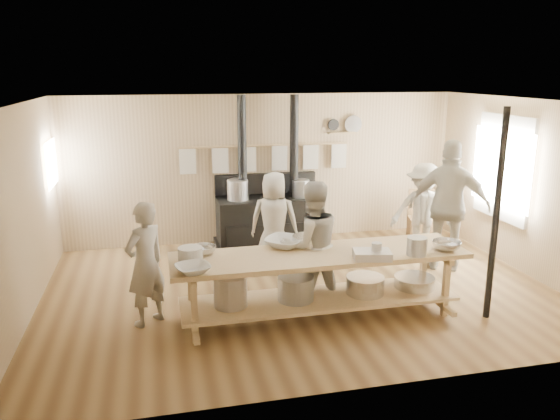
{
  "coord_description": "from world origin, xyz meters",
  "views": [
    {
      "loc": [
        -1.87,
        -6.9,
        3.0
      ],
      "look_at": [
        -0.24,
        0.2,
        1.12
      ],
      "focal_mm": 35.0,
      "sensor_mm": 36.0,
      "label": 1
    }
  ],
  "objects_px": {
    "cook_center": "(274,221)",
    "chair": "(421,228)",
    "cook_by_window": "(423,211)",
    "roasting_pan": "(372,255)",
    "cook_right": "(449,206)",
    "stove": "(269,216)",
    "prep_table": "(319,278)",
    "cook_far_left": "(145,264)",
    "cook_left": "(311,245)"
  },
  "relations": [
    {
      "from": "cook_right",
      "to": "chair",
      "type": "height_order",
      "value": "cook_right"
    },
    {
      "from": "stove",
      "to": "cook_right",
      "type": "relative_size",
      "value": 1.29
    },
    {
      "from": "cook_center",
      "to": "chair",
      "type": "height_order",
      "value": "cook_center"
    },
    {
      "from": "prep_table",
      "to": "chair",
      "type": "height_order",
      "value": "chair"
    },
    {
      "from": "cook_center",
      "to": "cook_by_window",
      "type": "bearing_deg",
      "value": -161.16
    },
    {
      "from": "stove",
      "to": "chair",
      "type": "relative_size",
      "value": 2.73
    },
    {
      "from": "cook_center",
      "to": "chair",
      "type": "distance_m",
      "value": 2.91
    },
    {
      "from": "roasting_pan",
      "to": "cook_by_window",
      "type": "bearing_deg",
      "value": 50.69
    },
    {
      "from": "prep_table",
      "to": "cook_left",
      "type": "height_order",
      "value": "cook_left"
    },
    {
      "from": "cook_left",
      "to": "cook_by_window",
      "type": "relative_size",
      "value": 1.07
    },
    {
      "from": "cook_far_left",
      "to": "roasting_pan",
      "type": "relative_size",
      "value": 3.53
    },
    {
      "from": "roasting_pan",
      "to": "stove",
      "type": "bearing_deg",
      "value": 99.22
    },
    {
      "from": "cook_right",
      "to": "chair",
      "type": "bearing_deg",
      "value": -69.52
    },
    {
      "from": "stove",
      "to": "roasting_pan",
      "type": "xyz_separation_m",
      "value": [
        0.54,
        -3.35,
        0.38
      ]
    },
    {
      "from": "cook_left",
      "to": "chair",
      "type": "relative_size",
      "value": 1.75
    },
    {
      "from": "cook_center",
      "to": "chair",
      "type": "relative_size",
      "value": 1.6
    },
    {
      "from": "prep_table",
      "to": "cook_center",
      "type": "distance_m",
      "value": 1.86
    },
    {
      "from": "cook_left",
      "to": "cook_center",
      "type": "height_order",
      "value": "cook_left"
    },
    {
      "from": "stove",
      "to": "cook_far_left",
      "type": "relative_size",
      "value": 1.71
    },
    {
      "from": "cook_right",
      "to": "cook_left",
      "type": "bearing_deg",
      "value": 50.2
    },
    {
      "from": "cook_right",
      "to": "stove",
      "type": "bearing_deg",
      "value": -6.2
    },
    {
      "from": "cook_left",
      "to": "cook_right",
      "type": "relative_size",
      "value": 0.83
    },
    {
      "from": "chair",
      "to": "cook_by_window",
      "type": "bearing_deg",
      "value": -100.58
    },
    {
      "from": "cook_left",
      "to": "chair",
      "type": "distance_m",
      "value": 3.42
    },
    {
      "from": "prep_table",
      "to": "chair",
      "type": "xyz_separation_m",
      "value": [
        2.64,
        2.46,
        -0.24
      ]
    },
    {
      "from": "chair",
      "to": "stove",
      "type": "bearing_deg",
      "value": -175.09
    },
    {
      "from": "cook_far_left",
      "to": "cook_center",
      "type": "distance_m",
      "value": 2.43
    },
    {
      "from": "cook_far_left",
      "to": "cook_right",
      "type": "relative_size",
      "value": 0.76
    },
    {
      "from": "stove",
      "to": "roasting_pan",
      "type": "relative_size",
      "value": 6.02
    },
    {
      "from": "cook_center",
      "to": "cook_right",
      "type": "bearing_deg",
      "value": -174.38
    },
    {
      "from": "chair",
      "to": "roasting_pan",
      "type": "relative_size",
      "value": 2.21
    },
    {
      "from": "cook_far_left",
      "to": "cook_left",
      "type": "height_order",
      "value": "cook_left"
    },
    {
      "from": "cook_right",
      "to": "roasting_pan",
      "type": "distance_m",
      "value": 2.43
    },
    {
      "from": "prep_table",
      "to": "cook_right",
      "type": "relative_size",
      "value": 1.79
    },
    {
      "from": "roasting_pan",
      "to": "cook_left",
      "type": "bearing_deg",
      "value": 128.69
    },
    {
      "from": "cook_left",
      "to": "stove",
      "type": "bearing_deg",
      "value": -94.36
    },
    {
      "from": "cook_far_left",
      "to": "cook_right",
      "type": "height_order",
      "value": "cook_right"
    },
    {
      "from": "cook_center",
      "to": "roasting_pan",
      "type": "relative_size",
      "value": 3.53
    },
    {
      "from": "cook_far_left",
      "to": "cook_center",
      "type": "bearing_deg",
      "value": 178.17
    },
    {
      "from": "stove",
      "to": "cook_right",
      "type": "distance_m",
      "value": 3.05
    },
    {
      "from": "prep_table",
      "to": "stove",
      "type": "bearing_deg",
      "value": 89.96
    },
    {
      "from": "cook_by_window",
      "to": "roasting_pan",
      "type": "relative_size",
      "value": 3.62
    },
    {
      "from": "chair",
      "to": "roasting_pan",
      "type": "bearing_deg",
      "value": -110.05
    },
    {
      "from": "cook_right",
      "to": "cook_by_window",
      "type": "xyz_separation_m",
      "value": [
        -0.11,
        0.61,
        -0.22
      ]
    },
    {
      "from": "prep_table",
      "to": "roasting_pan",
      "type": "relative_size",
      "value": 8.34
    },
    {
      "from": "cook_right",
      "to": "cook_center",
      "type": "bearing_deg",
      "value": 17.0
    },
    {
      "from": "stove",
      "to": "cook_center",
      "type": "bearing_deg",
      "value": -97.73
    },
    {
      "from": "stove",
      "to": "cook_far_left",
      "type": "height_order",
      "value": "stove"
    },
    {
      "from": "cook_right",
      "to": "roasting_pan",
      "type": "bearing_deg",
      "value": 69.98
    },
    {
      "from": "prep_table",
      "to": "cook_right",
      "type": "height_order",
      "value": "cook_right"
    }
  ]
}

